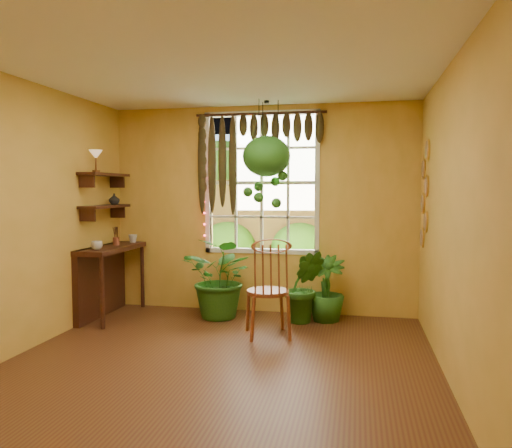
{
  "coord_description": "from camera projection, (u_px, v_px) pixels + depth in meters",
  "views": [
    {
      "loc": [
        1.24,
        -4.16,
        1.62
      ],
      "look_at": [
        0.15,
        1.15,
        1.24
      ],
      "focal_mm": 35.0,
      "sensor_mm": 36.0,
      "label": 1
    }
  ],
  "objects": [
    {
      "name": "cup_a",
      "position": [
        97.0,
        245.0,
        5.89
      ],
      "size": [
        0.16,
        0.16,
        0.1
      ],
      "primitive_type": "imported",
      "rotation": [
        0.0,
        0.0,
        0.23
      ],
      "color": "silver",
      "rests_on": "counter_ledge"
    },
    {
      "name": "cup_b",
      "position": [
        133.0,
        239.0,
        6.7
      ],
      "size": [
        0.15,
        0.15,
        0.11
      ],
      "primitive_type": "imported",
      "rotation": [
        0.0,
        0.0,
        0.42
      ],
      "color": "beige",
      "rests_on": "counter_ledge"
    },
    {
      "name": "backyard",
      "position": [
        311.0,
        204.0,
        11.01
      ],
      "size": [
        14.0,
        10.0,
        12.0
      ],
      "color": "#2B5418",
      "rests_on": "ground"
    },
    {
      "name": "brush_jar",
      "position": [
        116.0,
        236.0,
        6.4
      ],
      "size": [
        0.08,
        0.08,
        0.3
      ],
      "color": "brown",
      "rests_on": "counter_ledge"
    },
    {
      "name": "potted_plant_left",
      "position": [
        222.0,
        278.0,
        6.23
      ],
      "size": [
        1.12,
        1.04,
        1.02
      ],
      "primitive_type": "imported",
      "rotation": [
        0.0,
        0.0,
        -0.32
      ],
      "color": "#144B16",
      "rests_on": "floor"
    },
    {
      "name": "floor",
      "position": [
        213.0,
        371.0,
        4.43
      ],
      "size": [
        4.5,
        4.5,
        0.0
      ],
      "primitive_type": "plane",
      "color": "#533217",
      "rests_on": "ground"
    },
    {
      "name": "windsor_chair",
      "position": [
        268.0,
        304.0,
        5.45
      ],
      "size": [
        0.6,
        0.61,
        1.25
      ],
      "rotation": [
        0.0,
        0.0,
        0.34
      ],
      "color": "brown",
      "rests_on": "floor"
    },
    {
      "name": "wall_plates",
      "position": [
        424.0,
        195.0,
        5.67
      ],
      "size": [
        0.04,
        0.32,
        1.1
      ],
      "primitive_type": null,
      "color": "beige",
      "rests_on": "wall_right"
    },
    {
      "name": "tiffany_lamp",
      "position": [
        96.0,
        156.0,
        5.99
      ],
      "size": [
        0.16,
        0.16,
        0.27
      ],
      "color": "brown",
      "rests_on": "shelf_upper"
    },
    {
      "name": "window",
      "position": [
        262.0,
        183.0,
        6.54
      ],
      "size": [
        1.52,
        0.1,
        1.86
      ],
      "color": "white",
      "rests_on": "wall_back"
    },
    {
      "name": "wall_back",
      "position": [
        261.0,
        210.0,
        6.53
      ],
      "size": [
        4.0,
        0.0,
        4.0
      ],
      "primitive_type": "plane",
      "rotation": [
        1.57,
        0.0,
        0.0
      ],
      "color": "#E3B04D",
      "rests_on": "floor"
    },
    {
      "name": "shelf_upper",
      "position": [
        105.0,
        175.0,
        6.24
      ],
      "size": [
        0.25,
        0.9,
        0.04
      ],
      "primitive_type": "cube",
      "color": "#3C1A10",
      "rests_on": "wall_left"
    },
    {
      "name": "wall_left",
      "position": [
        10.0,
        217.0,
        4.73
      ],
      "size": [
        0.0,
        4.5,
        4.5
      ],
      "primitive_type": "plane",
      "rotation": [
        1.57,
        0.0,
        1.57
      ],
      "color": "#E3B04D",
      "rests_on": "floor"
    },
    {
      "name": "wall_right",
      "position": [
        456.0,
        223.0,
        3.93
      ],
      "size": [
        0.0,
        4.5,
        4.5
      ],
      "primitive_type": "plane",
      "rotation": [
        1.57,
        0.0,
        -1.57
      ],
      "color": "#E3B04D",
      "rests_on": "floor"
    },
    {
      "name": "potted_plant_mid",
      "position": [
        304.0,
        287.0,
        6.03
      ],
      "size": [
        0.53,
        0.45,
        0.88
      ],
      "primitive_type": "imported",
      "rotation": [
        0.0,
        0.0,
        0.14
      ],
      "color": "#144B16",
      "rests_on": "floor"
    },
    {
      "name": "shelf_vase",
      "position": [
        114.0,
        199.0,
        6.49
      ],
      "size": [
        0.15,
        0.15,
        0.14
      ],
      "primitive_type": "imported",
      "rotation": [
        0.0,
        0.0,
        0.06
      ],
      "color": "#B2AD99",
      "rests_on": "shelf_lower"
    },
    {
      "name": "valance_vine",
      "position": [
        254.0,
        138.0,
        6.4
      ],
      "size": [
        1.7,
        0.12,
        1.1
      ],
      "color": "#3C1A10",
      "rests_on": "window"
    },
    {
      "name": "hanging_basket",
      "position": [
        267.0,
        163.0,
        6.13
      ],
      "size": [
        0.59,
        0.59,
        1.34
      ],
      "color": "black",
      "rests_on": "ceiling"
    },
    {
      "name": "counter_ledge",
      "position": [
        104.0,
        273.0,
        6.33
      ],
      "size": [
        0.4,
        1.2,
        0.9
      ],
      "color": "#3C1A10",
      "rests_on": "floor"
    },
    {
      "name": "potted_plant_right",
      "position": [
        326.0,
        289.0,
        6.11
      ],
      "size": [
        0.48,
        0.48,
        0.8
      ],
      "primitive_type": "imported",
      "rotation": [
        0.0,
        0.0,
        -0.08
      ],
      "color": "#144B16",
      "rests_on": "floor"
    },
    {
      "name": "ceiling",
      "position": [
        211.0,
        62.0,
        4.24
      ],
      "size": [
        4.5,
        4.5,
        0.0
      ],
      "primitive_type": "plane",
      "rotation": [
        3.14,
        0.0,
        0.0
      ],
      "color": "white",
      "rests_on": "wall_back"
    },
    {
      "name": "string_lights",
      "position": [
        204.0,
        179.0,
        6.6
      ],
      "size": [
        0.03,
        0.03,
        1.54
      ],
      "primitive_type": null,
      "color": "#FF2633",
      "rests_on": "window"
    },
    {
      "name": "shelf_lower",
      "position": [
        105.0,
        206.0,
        6.27
      ],
      "size": [
        0.25,
        0.9,
        0.04
      ],
      "primitive_type": "cube",
      "color": "#3C1A10",
      "rests_on": "wall_left"
    }
  ]
}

